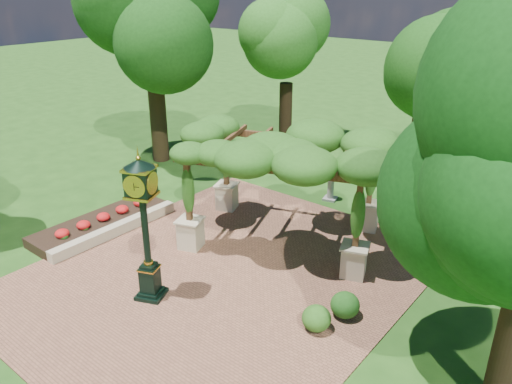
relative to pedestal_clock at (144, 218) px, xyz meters
The scene contains 13 objects.
ground 2.84m from the pedestal_clock, 55.02° to the left, with size 120.00×120.00×0.00m, color #1E4714.
brick_plaza 3.35m from the pedestal_clock, 69.53° to the left, with size 10.00×12.00×0.04m, color brown.
border_wall 4.72m from the pedestal_clock, 156.61° to the left, with size 0.35×5.00×0.40m, color #C6B793.
flower_bed 5.48m from the pedestal_clock, 160.73° to the left, with size 1.50×5.00×0.36m, color red.
pedestal_clock is the anchor object (origin of this frame).
pergola 5.17m from the pedestal_clock, 81.07° to the left, with size 7.10×5.72×3.88m.
sundial 9.15m from the pedestal_clock, 87.63° to the left, with size 0.61×0.61×0.91m.
shrub_front 5.11m from the pedestal_clock, 21.09° to the left, with size 0.74×0.74×0.67m, color #275518.
shrub_mid 5.71m from the pedestal_clock, 29.30° to the left, with size 0.77×0.77×0.69m, color #205517.
shrub_back 9.23m from the pedestal_clock, 57.69° to the left, with size 0.76×0.76×0.68m, color #2A5819.
tree_west_near 12.37m from the pedestal_clock, 137.64° to the left, with size 4.78×4.78×9.69m.
tree_west_far 15.49m from the pedestal_clock, 111.83° to the left, with size 3.60×3.60×8.21m.
tree_north 14.28m from the pedestal_clock, 83.23° to the left, with size 4.43×4.43×6.47m.
Camera 1 is at (8.81, -8.35, 8.19)m, focal length 35.00 mm.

